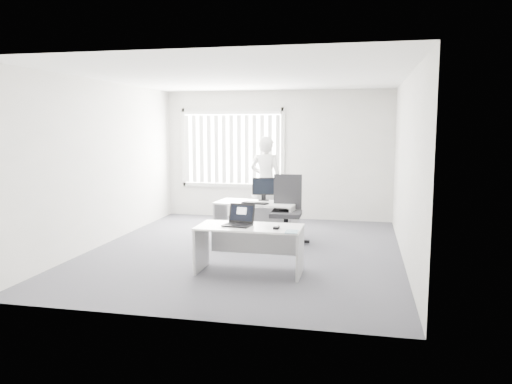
% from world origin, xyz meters
% --- Properties ---
extents(ground, '(6.00, 6.00, 0.00)m').
position_xyz_m(ground, '(0.00, 0.00, 0.00)').
color(ground, '#56565E').
rests_on(ground, ground).
extents(wall_back, '(5.00, 0.02, 2.80)m').
position_xyz_m(wall_back, '(0.00, 3.00, 1.40)').
color(wall_back, silver).
rests_on(wall_back, ground).
extents(wall_front, '(5.00, 0.02, 2.80)m').
position_xyz_m(wall_front, '(0.00, -3.00, 1.40)').
color(wall_front, silver).
rests_on(wall_front, ground).
extents(wall_left, '(0.02, 6.00, 2.80)m').
position_xyz_m(wall_left, '(-2.50, 0.00, 1.40)').
color(wall_left, silver).
rests_on(wall_left, ground).
extents(wall_right, '(0.02, 6.00, 2.80)m').
position_xyz_m(wall_right, '(2.50, 0.00, 1.40)').
color(wall_right, silver).
rests_on(wall_right, ground).
extents(ceiling, '(5.00, 6.00, 0.02)m').
position_xyz_m(ceiling, '(0.00, 0.00, 2.80)').
color(ceiling, white).
rests_on(ceiling, wall_back).
extents(window, '(2.32, 0.06, 1.76)m').
position_xyz_m(window, '(-1.00, 2.96, 1.55)').
color(window, '#BCBCB7').
rests_on(window, wall_back).
extents(blinds, '(2.20, 0.10, 1.50)m').
position_xyz_m(blinds, '(-1.00, 2.90, 1.52)').
color(blinds, white).
rests_on(blinds, wall_back).
extents(desk_near, '(1.45, 0.68, 0.66)m').
position_xyz_m(desk_near, '(0.35, -1.19, 0.48)').
color(desk_near, white).
rests_on(desk_near, ground).
extents(desk_far, '(1.53, 0.85, 0.67)m').
position_xyz_m(desk_far, '(-0.01, 0.94, 0.48)').
color(desk_far, white).
rests_on(desk_far, ground).
extents(office_chair, '(0.69, 0.69, 1.19)m').
position_xyz_m(office_chair, '(0.57, 0.71, 0.37)').
color(office_chair, black).
rests_on(office_chair, ground).
extents(person, '(0.72, 0.53, 1.83)m').
position_xyz_m(person, '(-0.08, 2.18, 0.92)').
color(person, silver).
rests_on(person, ground).
extents(laptop, '(0.42, 0.39, 0.29)m').
position_xyz_m(laptop, '(0.18, -1.22, 0.81)').
color(laptop, black).
rests_on(laptop, desk_near).
extents(paper_sheet, '(0.35, 0.29, 0.00)m').
position_xyz_m(paper_sheet, '(0.74, -1.22, 0.66)').
color(paper_sheet, silver).
rests_on(paper_sheet, desk_near).
extents(mouse, '(0.08, 0.12, 0.05)m').
position_xyz_m(mouse, '(0.74, -1.30, 0.69)').
color(mouse, silver).
rests_on(mouse, paper_sheet).
extents(booklet, '(0.16, 0.23, 0.01)m').
position_xyz_m(booklet, '(0.97, -1.45, 0.67)').
color(booklet, white).
rests_on(booklet, desk_near).
extents(keyboard, '(0.51, 0.28, 0.02)m').
position_xyz_m(keyboard, '(0.00, 0.75, 0.68)').
color(keyboard, black).
rests_on(keyboard, desk_far).
extents(monitor, '(0.44, 0.21, 0.43)m').
position_xyz_m(monitor, '(0.08, 1.16, 0.88)').
color(monitor, black).
rests_on(monitor, desk_far).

